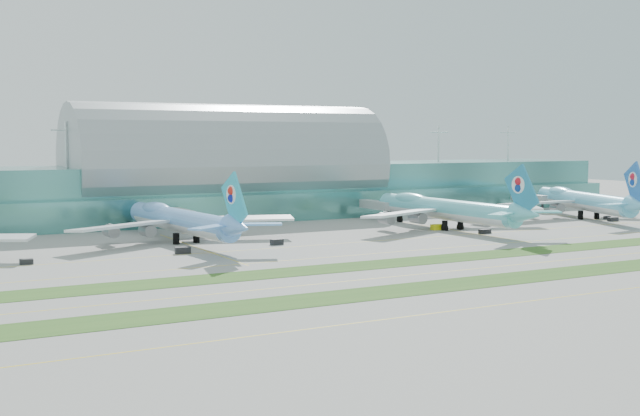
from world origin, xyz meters
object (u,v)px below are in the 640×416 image
airliner_b (180,219)px  airliner_d (583,200)px  terminal (229,180)px  airliner_c (444,208)px

airliner_b → airliner_d: bearing=-6.5°
terminal → airliner_c: bearing=-56.3°
airliner_b → airliner_c: (88.72, -8.54, 0.28)m
airliner_c → airliner_d: (68.71, 4.35, -0.03)m
airliner_d → airliner_b: bearing=-162.2°
airliner_c → airliner_b: bearing=173.1°
airliner_c → terminal: bearing=122.4°
airliner_b → airliner_c: 89.13m
airliner_b → airliner_c: size_ratio=0.96×
terminal → airliner_c: terminal is taller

